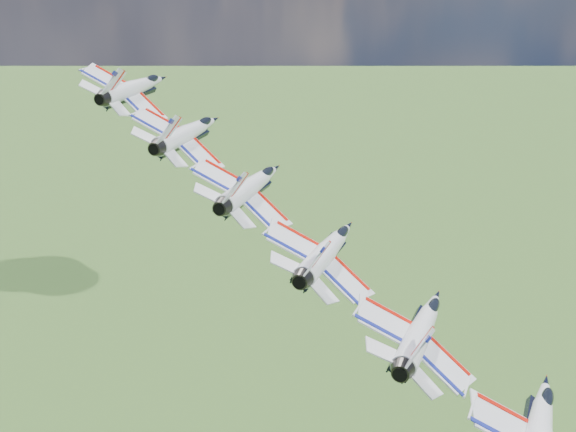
# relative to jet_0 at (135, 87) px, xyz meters

# --- Properties ---
(jet_0) EXTENTS (16.31, 19.01, 9.72)m
(jet_0) POSITION_rel_jet_0_xyz_m (0.00, 0.00, 0.00)
(jet_0) COLOR white
(jet_1) EXTENTS (16.31, 19.01, 9.72)m
(jet_1) POSITION_rel_jet_0_xyz_m (7.79, -9.08, -3.27)
(jet_1) COLOR silver
(jet_2) EXTENTS (16.31, 19.01, 9.72)m
(jet_2) POSITION_rel_jet_0_xyz_m (15.57, -18.15, -6.55)
(jet_2) COLOR white
(jet_3) EXTENTS (16.31, 19.01, 9.72)m
(jet_3) POSITION_rel_jet_0_xyz_m (23.36, -27.23, -9.82)
(jet_3) COLOR white
(jet_4) EXTENTS (16.31, 19.01, 9.72)m
(jet_4) POSITION_rel_jet_0_xyz_m (31.15, -36.30, -13.09)
(jet_4) COLOR white
(jet_5) EXTENTS (16.31, 19.01, 9.72)m
(jet_5) POSITION_rel_jet_0_xyz_m (38.93, -45.38, -16.37)
(jet_5) COLOR white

